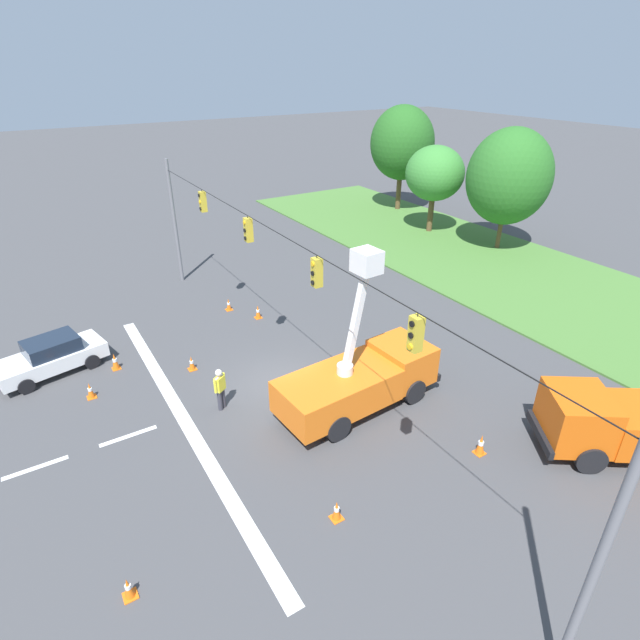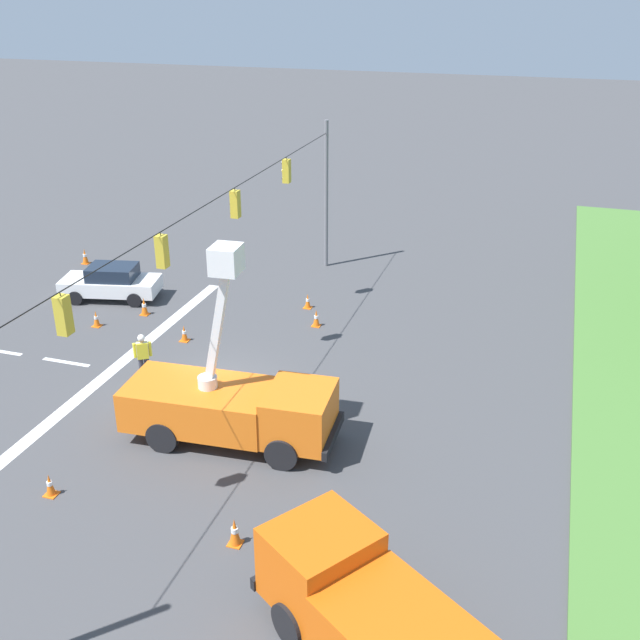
# 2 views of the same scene
# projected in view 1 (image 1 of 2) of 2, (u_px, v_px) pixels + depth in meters

# --- Properties ---
(ground_plane) EXTENTS (200.00, 200.00, 0.00)m
(ground_plane) POSITION_uv_depth(u_px,v_px,m) (281.00, 384.00, 20.83)
(ground_plane) COLOR #424244
(grass_verge) EXTENTS (56.00, 12.00, 0.10)m
(grass_verge) POSITION_uv_depth(u_px,v_px,m) (554.00, 290.00, 29.18)
(grass_verge) COLOR #477533
(grass_verge) RESTS_ON ground
(lane_markings) EXTENTS (17.60, 15.25, 0.01)m
(lane_markings) POSITION_uv_depth(u_px,v_px,m) (143.00, 431.00, 18.18)
(lane_markings) COLOR silver
(lane_markings) RESTS_ON ground
(signal_gantry) EXTENTS (26.20, 0.33, 7.20)m
(signal_gantry) POSITION_uv_depth(u_px,v_px,m) (278.00, 284.00, 18.66)
(signal_gantry) COLOR slate
(signal_gantry) RESTS_ON ground
(tree_far_west) EXTENTS (5.58, 5.28, 8.77)m
(tree_far_west) POSITION_uv_depth(u_px,v_px,m) (402.00, 143.00, 42.26)
(tree_far_west) COLOR brown
(tree_far_west) RESTS_ON ground
(tree_west) EXTENTS (4.45, 4.28, 6.51)m
(tree_west) POSITION_uv_depth(u_px,v_px,m) (435.00, 174.00, 37.07)
(tree_west) COLOR brown
(tree_west) RESTS_ON ground
(tree_centre) EXTENTS (5.51, 5.72, 8.23)m
(tree_centre) POSITION_uv_depth(u_px,v_px,m) (509.00, 177.00, 33.35)
(tree_centre) COLOR brown
(tree_centre) RESTS_ON ground
(utility_truck_bucket_lift) EXTENTS (2.79, 6.73, 6.39)m
(utility_truck_bucket_lift) POSITION_uv_depth(u_px,v_px,m) (360.00, 377.00, 18.96)
(utility_truck_bucket_lift) COLOR orange
(utility_truck_bucket_lift) RESTS_ON ground
(utility_truck_support_near) EXTENTS (5.63, 6.77, 2.29)m
(utility_truck_support_near) POSITION_uv_depth(u_px,v_px,m) (637.00, 423.00, 16.70)
(utility_truck_support_near) COLOR #D6560F
(utility_truck_support_near) RESTS_ON ground
(sedan_white) EXTENTS (2.66, 4.58, 1.56)m
(sedan_white) POSITION_uv_depth(u_px,v_px,m) (51.00, 356.00, 21.30)
(sedan_white) COLOR white
(sedan_white) RESTS_ON ground
(road_worker) EXTENTS (0.42, 0.57, 1.77)m
(road_worker) POSITION_uv_depth(u_px,v_px,m) (220.00, 387.00, 18.93)
(road_worker) COLOR #383842
(road_worker) RESTS_ON ground
(traffic_cone_foreground_left) EXTENTS (0.36, 0.36, 0.78)m
(traffic_cone_foreground_left) POSITION_uv_depth(u_px,v_px,m) (481.00, 444.00, 16.99)
(traffic_cone_foreground_left) COLOR orange
(traffic_cone_foreground_left) RESTS_ON ground
(traffic_cone_foreground_right) EXTENTS (0.36, 0.36, 0.73)m
(traffic_cone_foreground_right) POSITION_uv_depth(u_px,v_px,m) (258.00, 312.00, 25.97)
(traffic_cone_foreground_right) COLOR orange
(traffic_cone_foreground_right) RESTS_ON ground
(traffic_cone_mid_left) EXTENTS (0.36, 0.36, 0.69)m
(traffic_cone_mid_left) POSITION_uv_depth(u_px,v_px,m) (90.00, 391.00, 19.84)
(traffic_cone_mid_left) COLOR orange
(traffic_cone_mid_left) RESTS_ON ground
(traffic_cone_mid_right) EXTENTS (0.36, 0.36, 0.68)m
(traffic_cone_mid_right) POSITION_uv_depth(u_px,v_px,m) (337.00, 510.00, 14.57)
(traffic_cone_mid_right) COLOR orange
(traffic_cone_mid_right) RESTS_ON ground
(traffic_cone_near_bucket) EXTENTS (0.36, 0.36, 0.67)m
(traffic_cone_near_bucket) POSITION_uv_depth(u_px,v_px,m) (192.00, 363.00, 21.65)
(traffic_cone_near_bucket) COLOR orange
(traffic_cone_near_bucket) RESTS_ON ground
(traffic_cone_lane_edge_a) EXTENTS (0.36, 0.36, 0.77)m
(traffic_cone_lane_edge_a) POSITION_uv_depth(u_px,v_px,m) (115.00, 361.00, 21.67)
(traffic_cone_lane_edge_a) COLOR orange
(traffic_cone_lane_edge_a) RESTS_ON ground
(traffic_cone_far_left) EXTENTS (0.36, 0.36, 0.66)m
(traffic_cone_far_left) POSITION_uv_depth(u_px,v_px,m) (229.00, 305.00, 26.82)
(traffic_cone_far_left) COLOR orange
(traffic_cone_far_left) RESTS_ON ground
(traffic_cone_far_right) EXTENTS (0.36, 0.36, 0.66)m
(traffic_cone_far_right) POSITION_uv_depth(u_px,v_px,m) (128.00, 588.00, 12.45)
(traffic_cone_far_right) COLOR orange
(traffic_cone_far_right) RESTS_ON ground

